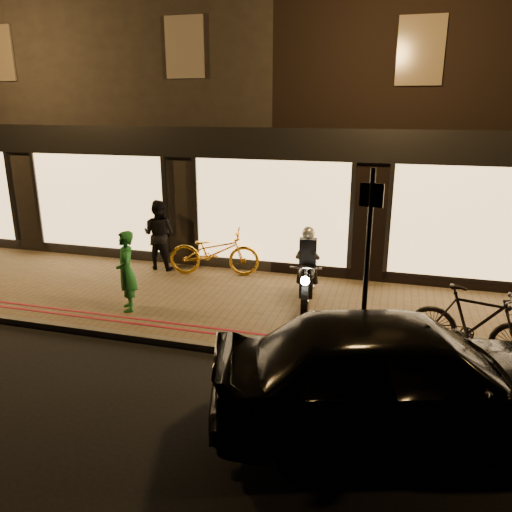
{
  "coord_description": "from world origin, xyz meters",
  "views": [
    {
      "loc": [
        2.77,
        -7.04,
        3.98
      ],
      "look_at": [
        0.17,
        2.08,
        1.1
      ],
      "focal_mm": 35.0,
      "sensor_mm": 36.0,
      "label": 1
    }
  ],
  "objects_px": {
    "parked_car": "(403,375)",
    "sign_post": "(368,256)",
    "bicycle_gold": "(214,252)",
    "person_green": "(126,271)",
    "motorcycle": "(307,275)"
  },
  "relations": [
    {
      "from": "motorcycle",
      "to": "sign_post",
      "type": "height_order",
      "value": "sign_post"
    },
    {
      "from": "motorcycle",
      "to": "person_green",
      "type": "distance_m",
      "value": 3.53
    },
    {
      "from": "motorcycle",
      "to": "sign_post",
      "type": "bearing_deg",
      "value": -64.25
    },
    {
      "from": "motorcycle",
      "to": "parked_car",
      "type": "relative_size",
      "value": 0.41
    },
    {
      "from": "person_green",
      "to": "parked_car",
      "type": "xyz_separation_m",
      "value": [
        5.15,
        -2.36,
        -0.11
      ]
    },
    {
      "from": "bicycle_gold",
      "to": "person_green",
      "type": "height_order",
      "value": "person_green"
    },
    {
      "from": "motorcycle",
      "to": "parked_car",
      "type": "xyz_separation_m",
      "value": [
        1.84,
        -3.57,
        0.07
      ]
    },
    {
      "from": "motorcycle",
      "to": "person_green",
      "type": "xyz_separation_m",
      "value": [
        -3.31,
        -1.21,
        0.18
      ]
    },
    {
      "from": "parked_car",
      "to": "sign_post",
      "type": "bearing_deg",
      "value": 2.39
    },
    {
      "from": "bicycle_gold",
      "to": "sign_post",
      "type": "bearing_deg",
      "value": -141.88
    },
    {
      "from": "sign_post",
      "to": "parked_car",
      "type": "relative_size",
      "value": 0.63
    },
    {
      "from": "motorcycle",
      "to": "bicycle_gold",
      "type": "relative_size",
      "value": 0.92
    },
    {
      "from": "bicycle_gold",
      "to": "parked_car",
      "type": "distance_m",
      "value": 6.43
    },
    {
      "from": "motorcycle",
      "to": "sign_post",
      "type": "distance_m",
      "value": 2.49
    },
    {
      "from": "person_green",
      "to": "motorcycle",
      "type": "bearing_deg",
      "value": 77.07
    }
  ]
}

